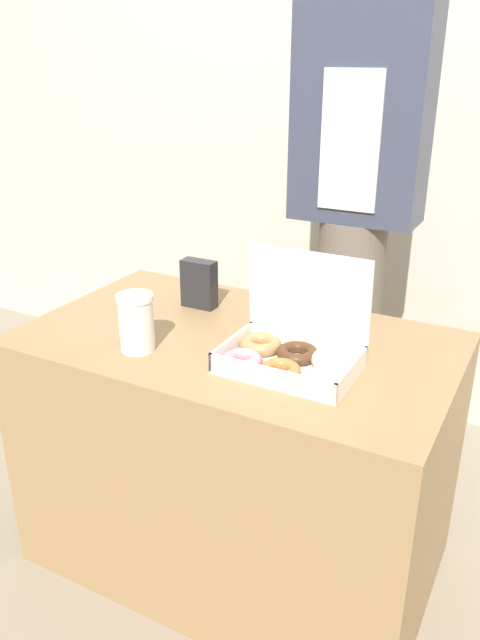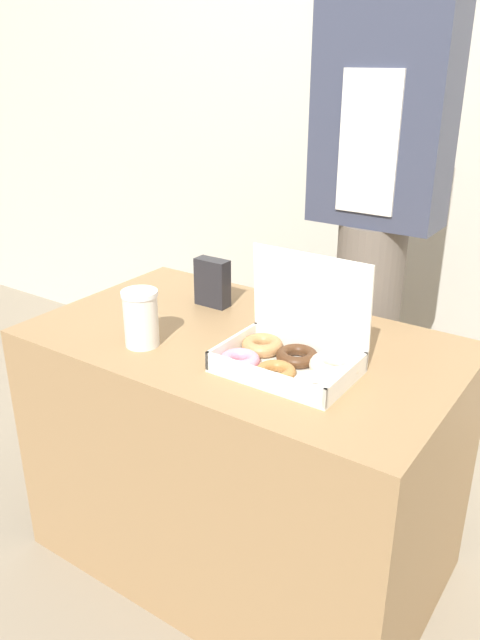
% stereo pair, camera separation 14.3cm
% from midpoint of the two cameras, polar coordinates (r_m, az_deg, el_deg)
% --- Properties ---
extents(ground_plane, '(14.00, 14.00, 0.00)m').
position_cam_midpoint_polar(ground_plane, '(1.99, -2.43, -20.45)').
color(ground_plane, gray).
extents(wall_back, '(10.00, 0.05, 2.60)m').
position_cam_midpoint_polar(wall_back, '(2.43, 11.00, 21.09)').
color(wall_back, beige).
rests_on(wall_back, ground_plane).
extents(table, '(1.09, 0.65, 0.71)m').
position_cam_midpoint_polar(table, '(1.76, -2.63, -12.12)').
color(table, '#99754C').
rests_on(table, ground_plane).
extents(donut_box, '(0.34, 0.24, 0.26)m').
position_cam_midpoint_polar(donut_box, '(1.42, 2.09, -3.03)').
color(donut_box, white).
rests_on(donut_box, table).
extents(coffee_cup, '(0.09, 0.09, 0.14)m').
position_cam_midpoint_polar(coffee_cup, '(1.53, -12.14, -0.27)').
color(coffee_cup, silver).
rests_on(coffee_cup, table).
extents(napkin_holder, '(0.10, 0.04, 0.14)m').
position_cam_midpoint_polar(napkin_holder, '(1.77, -6.09, 3.27)').
color(napkin_holder, '#232328').
rests_on(napkin_holder, table).
extents(person_customer, '(0.37, 0.21, 1.72)m').
position_cam_midpoint_polar(person_customer, '(1.87, 8.34, 10.30)').
color(person_customer, '#665B51').
rests_on(person_customer, ground_plane).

